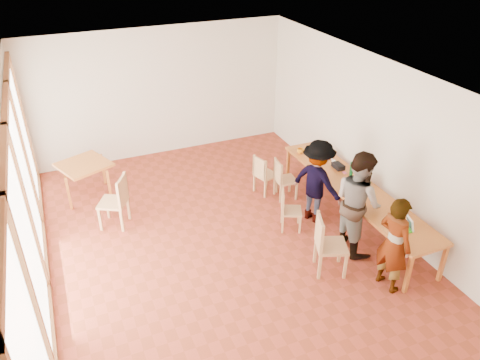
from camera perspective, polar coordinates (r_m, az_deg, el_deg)
The scene contains 25 objects.
ground at distance 8.41m, azimuth -2.07°, elevation -7.73°, with size 8.00×8.00×0.00m, color #983824.
wall_back at distance 11.12m, azimuth -9.77°, elevation 10.42°, with size 6.00×0.10×3.00m, color beige.
wall_front at distance 4.86m, azimuth 15.91°, elevation -20.14°, with size 6.00×0.10×3.00m, color beige.
wall_right at distance 8.97m, azimuth 15.99°, elevation 4.80°, with size 0.10×8.00×3.00m, color beige.
window_wall at distance 7.26m, azimuth -24.70°, elevation -3.21°, with size 0.10×8.00×3.00m, color white.
ceiling at distance 6.99m, azimuth -2.53°, elevation 12.26°, with size 6.00×8.00×0.04m, color white.
communal_table at distance 8.85m, azimuth 13.85°, elevation -1.12°, with size 0.80×4.00×0.75m.
side_table at distance 9.91m, azimuth -18.47°, elevation 1.49°, with size 0.90×0.90×0.75m.
chair_near at distance 7.59m, azimuth 10.37°, elevation -7.11°, with size 0.62×0.62×0.55m.
chair_mid at distance 8.56m, azimuth 5.74°, elevation -3.16°, with size 0.49×0.49×0.42m.
chair_far at distance 9.57m, azimuth 2.81°, elevation 1.08°, with size 0.49×0.49×0.45m.
chair_empty at distance 9.44m, azimuth 5.13°, elevation 0.55°, with size 0.43×0.43×0.46m.
chair_spare at distance 8.81m, azimuth -14.69°, elevation -1.94°, with size 0.65×0.65×0.55m.
person_near at distance 7.44m, azimuth 18.25°, elevation -7.44°, with size 0.59×0.39×1.61m, color gray.
person_mid at distance 8.06m, azimuth 14.18°, elevation -2.60°, with size 0.90×0.70×1.85m, color gray.
person_far at distance 8.73m, azimuth 9.38°, elevation -0.18°, with size 1.05×0.61×1.63m, color gray.
laptop_near at distance 7.91m, azimuth 19.66°, elevation -5.26°, with size 0.28×0.29×0.21m.
laptop_mid at distance 8.84m, azimuth 14.78°, elevation -0.44°, with size 0.27×0.30×0.23m.
laptop_far at distance 9.73m, azimuth 9.73°, elevation 3.03°, with size 0.26×0.27×0.19m.
yellow_mug at distance 9.83m, azimuth 7.37°, elevation 3.53°, with size 0.14×0.14×0.11m, color orange.
green_bottle at distance 9.13m, azimuth 13.44°, elevation 1.33°, with size 0.07×0.07×0.28m, color #0F682B.
clear_glass at distance 9.69m, azimuth 11.05°, elevation 2.73°, with size 0.07×0.07×0.09m, color silver.
condiment_cup at distance 9.56m, azimuth 11.33°, elevation 2.20°, with size 0.08×0.08×0.06m, color white.
pink_phone at distance 9.24m, azimuth 12.63°, elevation 0.87°, with size 0.05×0.10×0.01m, color #CA4774.
black_pouch at distance 9.38m, azimuth 11.88°, elevation 1.67°, with size 0.16×0.26×0.09m, color black.
Camera 1 is at (-2.30, -6.25, 5.14)m, focal length 35.00 mm.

